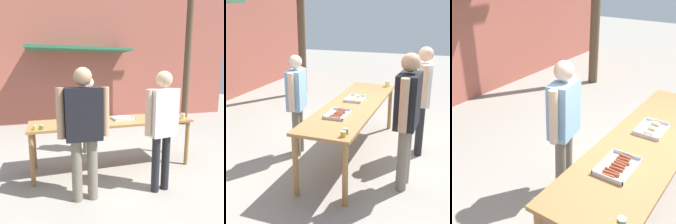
# 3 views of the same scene
# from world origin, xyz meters

# --- Properties ---
(ground_plane) EXTENTS (24.00, 24.00, 0.00)m
(ground_plane) POSITION_xyz_m (0.00, 0.00, 0.00)
(ground_plane) COLOR gray
(serving_table) EXTENTS (2.81, 0.77, 0.86)m
(serving_table) POSITION_xyz_m (0.00, 0.00, 0.77)
(serving_table) COLOR olive
(serving_table) RESTS_ON ground
(food_tray_sausages) EXTENTS (0.42, 0.29, 0.04)m
(food_tray_sausages) POSITION_xyz_m (-0.60, 0.04, 0.87)
(food_tray_sausages) COLOR silver
(food_tray_sausages) RESTS_ON serving_table
(food_tray_buns) EXTENTS (0.39, 0.28, 0.05)m
(food_tray_buns) POSITION_xyz_m (0.22, 0.04, 0.88)
(food_tray_buns) COLOR silver
(food_tray_buns) RESTS_ON serving_table
(condiment_jar_ketchup) EXTENTS (0.06, 0.06, 0.07)m
(condiment_jar_ketchup) POSITION_xyz_m (-1.18, -0.27, 0.89)
(condiment_jar_ketchup) COLOR #567A38
(condiment_jar_ketchup) RESTS_ON serving_table
(person_server_behind_table) EXTENTS (0.57, 0.28, 1.59)m
(person_server_behind_table) POSITION_xyz_m (-0.24, 0.85, 0.95)
(person_server_behind_table) COLOR #756B5B
(person_server_behind_table) RESTS_ON ground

